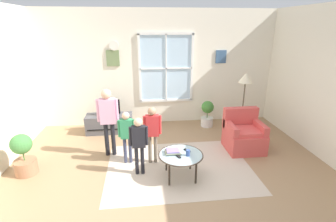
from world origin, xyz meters
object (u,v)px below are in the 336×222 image
at_px(book_stack, 173,152).
at_px(potted_plant_by_window, 207,113).
at_px(coffee_table, 181,156).
at_px(remote_near_cup, 187,150).
at_px(person_black_shirt, 139,140).
at_px(armchair, 244,135).
at_px(floor_lamp, 245,84).
at_px(person_red_shirt, 152,129).
at_px(potted_plant_corner, 23,155).
at_px(cup, 188,153).
at_px(remote_near_books, 178,156).
at_px(tv_stand, 110,123).
at_px(person_pink_shirt, 108,115).
at_px(person_green_shirt, 127,132).
at_px(television, 108,107).

xyz_separation_m(book_stack, potted_plant_by_window, (1.22, 2.20, -0.13)).
bearing_deg(coffee_table, remote_near_cup, 39.77).
bearing_deg(person_black_shirt, armchair, 17.64).
relative_size(potted_plant_by_window, floor_lamp, 0.45).
bearing_deg(person_red_shirt, person_black_shirt, -124.83).
bearing_deg(potted_plant_corner, cup, -9.56).
relative_size(coffee_table, potted_plant_corner, 1.02).
xyz_separation_m(remote_near_books, person_red_shirt, (-0.40, 0.62, 0.26)).
height_order(tv_stand, potted_plant_corner, potted_plant_corner).
xyz_separation_m(coffee_table, remote_near_books, (-0.06, -0.07, 0.04)).
distance_m(book_stack, potted_plant_by_window, 2.52).
bearing_deg(person_black_shirt, remote_near_cup, -4.59).
bearing_deg(person_pink_shirt, person_green_shirt, -44.05).
relative_size(person_red_shirt, person_green_shirt, 1.08).
bearing_deg(floor_lamp, television, 168.75).
xyz_separation_m(book_stack, person_pink_shirt, (-1.18, 0.91, 0.40)).
bearing_deg(armchair, coffee_table, -149.71).
bearing_deg(coffee_table, potted_plant_by_window, 64.09).
height_order(coffee_table, person_black_shirt, person_black_shirt).
distance_m(book_stack, remote_near_books, 0.15).
bearing_deg(cup, floor_lamp, 44.35).
bearing_deg(potted_plant_by_window, remote_near_books, -116.36).
relative_size(book_stack, person_green_shirt, 0.25).
distance_m(television, person_pink_shirt, 1.23).
relative_size(remote_near_cup, floor_lamp, 0.09).
distance_m(remote_near_cup, person_pink_shirt, 1.73).
bearing_deg(coffee_table, book_stack, 159.55).
relative_size(person_red_shirt, person_pink_shirt, 0.81).
height_order(tv_stand, remote_near_cup, remote_near_cup).
xyz_separation_m(person_pink_shirt, floor_lamp, (3.05, 0.57, 0.41)).
relative_size(remote_near_books, person_pink_shirt, 0.10).
bearing_deg(remote_near_books, cup, 4.61).
distance_m(potted_plant_corner, floor_lamp, 4.74).
distance_m(cup, person_red_shirt, 0.87).
distance_m(armchair, coffee_table, 1.78).
bearing_deg(remote_near_books, armchair, 31.30).
relative_size(person_pink_shirt, potted_plant_by_window, 2.03).
bearing_deg(book_stack, potted_plant_by_window, 60.84).
relative_size(remote_near_cup, person_red_shirt, 0.12).
bearing_deg(person_green_shirt, person_pink_shirt, 135.95).
bearing_deg(remote_near_books, person_green_shirt, 143.06).
height_order(remote_near_books, person_black_shirt, person_black_shirt).
relative_size(book_stack, person_black_shirt, 0.25).
relative_size(book_stack, floor_lamp, 0.17).
height_order(remote_near_books, floor_lamp, floor_lamp).
bearing_deg(person_red_shirt, remote_near_books, -57.10).
distance_m(person_red_shirt, potted_plant_by_window, 2.32).
height_order(cup, remote_near_books, cup).
xyz_separation_m(tv_stand, person_red_shirt, (1.00, -1.61, 0.49)).
relative_size(remote_near_cup, person_black_shirt, 0.13).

